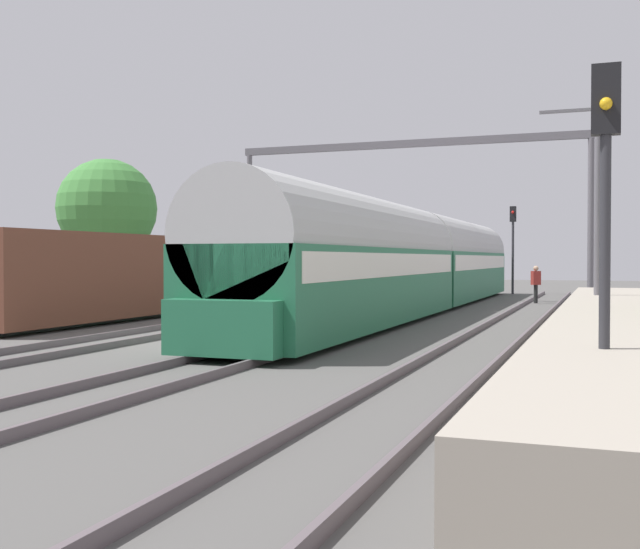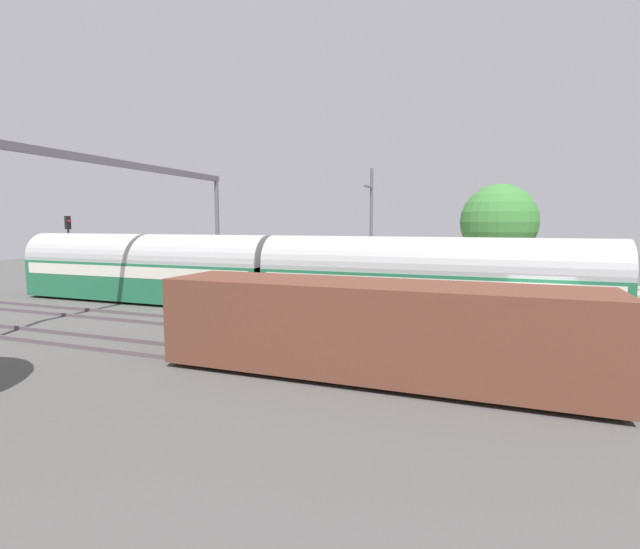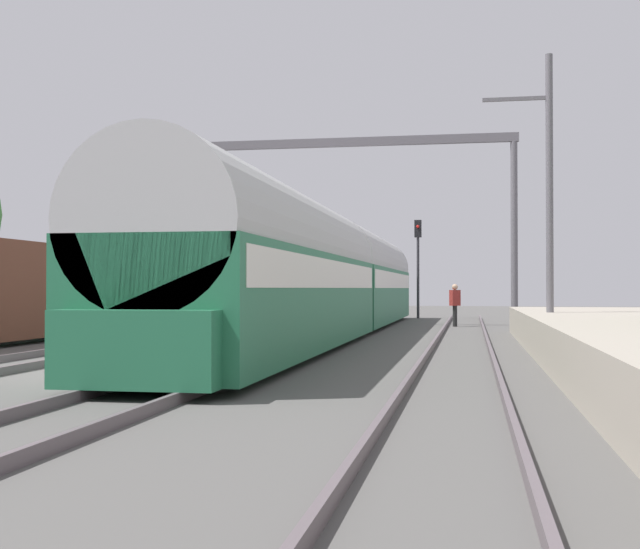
{
  "view_description": "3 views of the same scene",
  "coord_description": "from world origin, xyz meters",
  "views": [
    {
      "loc": [
        9.17,
        -17.0,
        2.06
      ],
      "look_at": [
        2.17,
        1.97,
        1.65
      ],
      "focal_mm": 43.55,
      "sensor_mm": 36.0,
      "label": 1
    },
    {
      "loc": [
        -19.86,
        1.78,
        4.6
      ],
      "look_at": [
        0.79,
        9.54,
        2.19
      ],
      "focal_mm": 26.28,
      "sensor_mm": 36.0,
      "label": 2
    },
    {
      "loc": [
        6.78,
        -14.57,
        1.56
      ],
      "look_at": [
        1.09,
        17.09,
        2.09
      ],
      "focal_mm": 47.16,
      "sensor_mm": 36.0,
      "label": 3
    }
  ],
  "objects": [
    {
      "name": "ground",
      "position": [
        0.0,
        0.0,
        0.0
      ],
      "size": [
        120.0,
        120.0,
        0.0
      ],
      "primitive_type": "plane",
      "color": "#53524F"
    },
    {
      "name": "track_far_west",
      "position": [
        -6.51,
        0.0,
        0.08
      ],
      "size": [
        1.52,
        60.0,
        0.16
      ],
      "color": "#5C5156",
      "rests_on": "ground"
    },
    {
      "name": "track_west",
      "position": [
        -2.17,
        0.0,
        0.08
      ],
      "size": [
        1.51,
        60.0,
        0.16
      ],
      "color": "#5C5156",
      "rests_on": "ground"
    },
    {
      "name": "track_east",
      "position": [
        2.17,
        0.0,
        0.08
      ],
      "size": [
        1.51,
        60.0,
        0.16
      ],
      "color": "#5C5156",
      "rests_on": "ground"
    },
    {
      "name": "track_far_east",
      "position": [
        6.51,
        0.0,
        0.08
      ],
      "size": [
        1.52,
        60.0,
        0.16
      ],
      "color": "#5C5156",
      "rests_on": "ground"
    },
    {
      "name": "passenger_train",
      "position": [
        2.17,
        12.82,
        1.97
      ],
      "size": [
        2.93,
        32.85,
        3.82
      ],
      "color": "#236B47",
      "rests_on": "ground"
    },
    {
      "name": "freight_car",
      "position": [
        -6.51,
        5.09,
        1.47
      ],
      "size": [
        2.8,
        13.0,
        2.7
      ],
      "color": "brown",
      "rests_on": "ground"
    },
    {
      "name": "person_crossing",
      "position": [
        6.14,
        19.98,
        1.03
      ],
      "size": [
        0.46,
        0.44,
        1.73
      ],
      "rotation": [
        0.0,
        0.0,
        3.81
      ],
      "color": "black",
      "rests_on": "ground"
    },
    {
      "name": "railway_signal_near",
      "position": [
        9.16,
        -6.39,
        2.94
      ],
      "size": [
        0.36,
        0.3,
        4.55
      ],
      "color": "#2D2D33",
      "rests_on": "ground"
    },
    {
      "name": "railway_signal_far",
      "position": [
        4.09,
        29.14,
        3.26
      ],
      "size": [
        0.36,
        0.3,
        5.1
      ],
      "color": "#2D2D33",
      "rests_on": "ground"
    },
    {
      "name": "catenary_gantry",
      "position": [
        0.0,
        20.15,
        5.96
      ],
      "size": [
        17.42,
        0.28,
        7.86
      ],
      "color": "slate",
      "rests_on": "ground"
    },
    {
      "name": "catenary_pole_east_mid",
      "position": [
        8.86,
        9.15,
        4.15
      ],
      "size": [
        1.9,
        0.2,
        8.0
      ],
      "color": "slate",
      "rests_on": "ground"
    },
    {
      "name": "tree_west_background",
      "position": [
        -14.35,
        15.81,
        4.57
      ],
      "size": [
        4.97,
        4.97,
        7.06
      ],
      "color": "#4C3826",
      "rests_on": "ground"
    }
  ]
}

